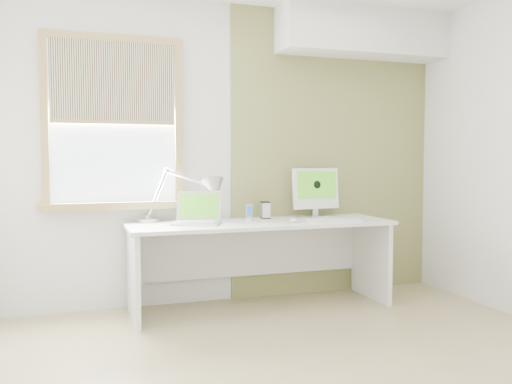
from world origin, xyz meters
name	(u,v)px	position (x,y,z in m)	size (l,w,h in m)	color
room	(314,151)	(0.00, 0.00, 1.30)	(4.04, 3.54, 2.64)	tan
accent_wall	(333,154)	(1.00, 1.74, 1.30)	(2.00, 0.02, 2.60)	olive
soffit	(362,33)	(1.20, 1.57, 2.40)	(1.60, 0.40, 0.42)	white
window	(114,123)	(-1.00, 1.71, 1.54)	(1.20, 0.14, 1.42)	#A08149
desk	(258,244)	(0.15, 1.44, 0.53)	(2.20, 0.70, 0.73)	white
desk_lamp	(202,193)	(-0.31, 1.55, 0.97)	(0.77, 0.42, 0.45)	#B5B8BA
laptop	(197,216)	(-0.38, 1.42, 0.79)	(0.46, 0.42, 0.26)	#B5B8BA
phone_dock	(249,216)	(0.09, 1.51, 0.77)	(0.09, 0.09, 0.14)	#B5B8BA
external_drive	(265,210)	(0.27, 1.60, 0.80)	(0.09, 0.12, 0.15)	#B5B8BA
imac	(316,190)	(0.75, 1.59, 0.98)	(0.45, 0.16, 0.44)	#B5B8BA
keyboard	(334,220)	(0.75, 1.20, 0.74)	(0.47, 0.19, 0.02)	white
mouse	(294,220)	(0.40, 1.27, 0.75)	(0.06, 0.10, 0.03)	white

